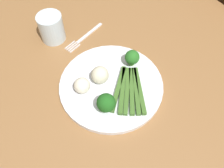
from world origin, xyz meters
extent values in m
cube|color=gray|center=(0.00, 0.00, -0.01)|extent=(6.00, 6.00, 0.02)
cube|color=olive|center=(0.00, 0.00, 0.72)|extent=(1.14, 1.02, 0.04)
cylinder|color=olive|center=(0.51, -0.45, 0.35)|extent=(0.07, 0.07, 0.70)
cube|color=brown|center=(0.13, -0.73, 0.46)|extent=(0.43, 0.43, 0.02)
cube|color=brown|center=(0.15, -0.54, 0.67)|extent=(0.38, 0.06, 0.40)
cylinder|color=brown|center=(0.29, -0.91, 0.23)|extent=(0.04, 0.04, 0.45)
cylinder|color=brown|center=(-0.02, -0.54, 0.23)|extent=(0.04, 0.04, 0.45)
cylinder|color=brown|center=(0.32, -0.57, 0.23)|extent=(0.04, 0.04, 0.45)
cylinder|color=white|center=(0.00, 0.05, 0.75)|extent=(0.30, 0.30, 0.01)
cube|color=#3D6626|center=(-0.03, 0.05, 0.76)|extent=(0.11, 0.12, 0.01)
cube|color=#3D6626|center=(-0.04, 0.04, 0.76)|extent=(0.12, 0.11, 0.01)
cube|color=#3D6626|center=(-0.05, 0.03, 0.76)|extent=(0.12, 0.11, 0.01)
cube|color=#3D6626|center=(-0.05, 0.02, 0.76)|extent=(0.13, 0.10, 0.01)
cube|color=#3D6626|center=(-0.06, 0.01, 0.76)|extent=(0.13, 0.09, 0.01)
cube|color=#3D6626|center=(-0.07, 0.00, 0.76)|extent=(0.14, 0.08, 0.01)
cylinder|color=#568E33|center=(0.03, -0.04, 0.76)|extent=(0.02, 0.02, 0.02)
sphere|color=#286B23|center=(0.03, -0.04, 0.79)|extent=(0.04, 0.04, 0.04)
cylinder|color=#4C7F2B|center=(-0.06, 0.11, 0.76)|extent=(0.02, 0.02, 0.02)
sphere|color=#1E5B1C|center=(-0.06, 0.11, 0.79)|extent=(0.05, 0.05, 0.05)
sphere|color=beige|center=(0.03, 0.07, 0.78)|extent=(0.05, 0.05, 0.05)
sphere|color=silver|center=(0.03, 0.13, 0.78)|extent=(0.05, 0.05, 0.05)
cube|color=silver|center=(0.22, -0.01, 0.74)|extent=(0.04, 0.12, 0.00)
cube|color=silver|center=(0.21, 0.07, 0.74)|extent=(0.02, 0.04, 0.00)
cube|color=silver|center=(0.20, 0.07, 0.74)|extent=(0.02, 0.04, 0.00)
cube|color=silver|center=(0.20, 0.07, 0.74)|extent=(0.02, 0.04, 0.00)
cube|color=silver|center=(0.19, 0.07, 0.74)|extent=(0.02, 0.04, 0.00)
cylinder|color=silver|center=(0.27, 0.10, 0.79)|extent=(0.08, 0.08, 0.09)
camera|label=1|loc=(-0.32, 0.26, 1.32)|focal=38.36mm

